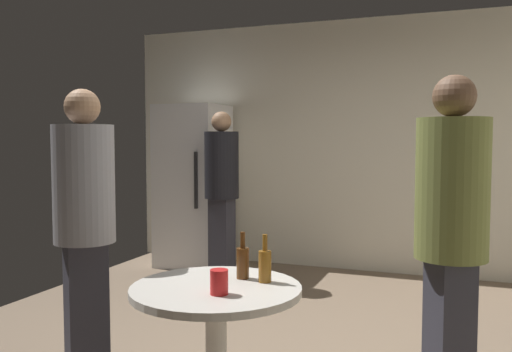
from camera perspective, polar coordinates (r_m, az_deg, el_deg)
The scene contains 9 objects.
wall_back at distance 5.96m, azimuth 10.89°, elevation 3.12°, with size 5.32×0.06×2.70m, color silver.
refrigerator at distance 6.15m, azimuth -6.61°, elevation -1.01°, with size 0.70×0.68×1.80m.
foreground_table at distance 2.61m, azimuth -4.21°, elevation -13.66°, with size 0.80×0.80×0.73m.
beer_bottle_amber at distance 2.63m, azimuth 0.95°, elevation -9.29°, with size 0.06×0.06×0.23m.
beer_bottle_brown at distance 2.69m, azimuth -1.40°, elevation -8.96°, with size 0.06×0.06×0.23m.
plastic_cup_red at distance 2.44m, azimuth -3.89°, elevation -11.03°, with size 0.08×0.08×0.11m, color red.
person_in_olive_shirt at distance 2.76m, azimuth 19.80°, elevation -4.88°, with size 0.46×0.46×1.72m.
person_in_gray_shirt at distance 3.21m, azimuth -17.54°, elevation -3.88°, with size 0.48×0.48×1.70m.
person_in_black_shirt at distance 5.41m, azimuth -3.63°, elevation -0.67°, with size 0.39×0.39×1.69m.
Camera 1 is at (1.03, -3.24, 1.41)m, focal length 38.13 mm.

